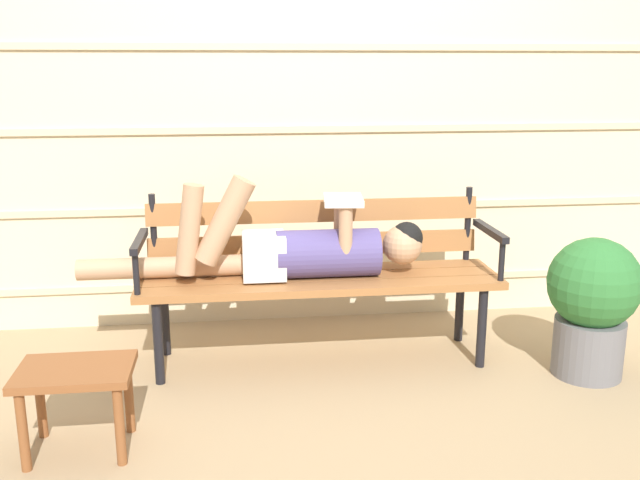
# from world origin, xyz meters

# --- Properties ---
(ground_plane) EXTENTS (12.00, 12.00, 0.00)m
(ground_plane) POSITION_xyz_m (0.00, 0.00, 0.00)
(ground_plane) COLOR tan
(house_siding) EXTENTS (5.45, 0.08, 2.58)m
(house_siding) POSITION_xyz_m (0.00, 0.83, 1.29)
(house_siding) COLOR beige
(house_siding) RESTS_ON ground
(park_bench) EXTENTS (1.72, 0.45, 0.81)m
(park_bench) POSITION_xyz_m (-0.00, 0.26, 0.47)
(park_bench) COLOR #9E6638
(park_bench) RESTS_ON ground
(reclining_person) EXTENTS (1.63, 0.27, 0.51)m
(reclining_person) POSITION_xyz_m (-0.11, 0.19, 0.58)
(reclining_person) COLOR #514784
(footstool) EXTENTS (0.42, 0.30, 0.34)m
(footstool) POSITION_xyz_m (-1.00, -0.52, 0.27)
(footstool) COLOR brown
(footstool) RESTS_ON ground
(potted_plant) EXTENTS (0.42, 0.42, 0.66)m
(potted_plant) POSITION_xyz_m (1.22, -0.12, 0.36)
(potted_plant) COLOR slate
(potted_plant) RESTS_ON ground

